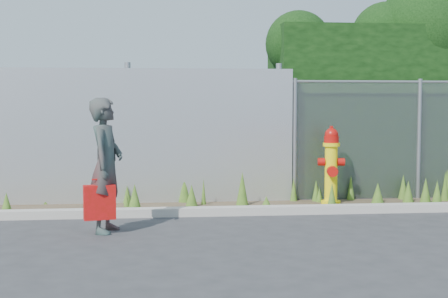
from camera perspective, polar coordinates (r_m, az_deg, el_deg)
ground at (r=7.45m, az=3.44°, el=-8.45°), size 80.00×80.00×0.00m
curb at (r=9.19m, az=1.61°, el=-5.67°), size 16.00×0.22×0.12m
weed_strip at (r=9.77m, az=-3.16°, el=-4.55°), size 16.00×1.30×0.55m
corrugated_fence at (r=10.40m, az=-17.32°, el=1.07°), size 8.50×0.21×2.30m
fire_hydrant at (r=10.15m, az=9.78°, el=-1.62°), size 0.43×0.38×1.27m
woman at (r=8.00m, az=-10.73°, el=-1.47°), size 0.54×0.70×1.70m
red_tote_bag at (r=7.89m, az=-11.31°, el=-4.79°), size 0.39×0.14×0.51m
black_shoulder_bag at (r=8.10m, az=-10.69°, el=-0.50°), size 0.22×0.09×0.17m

